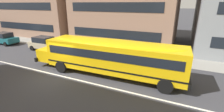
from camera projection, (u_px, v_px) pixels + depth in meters
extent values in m
plane|color=#38383D|center=(58.00, 75.00, 12.57)|extent=(400.00, 400.00, 0.00)
cube|color=gray|center=(102.00, 51.00, 19.05)|extent=(120.00, 3.00, 0.01)
cube|color=silver|center=(58.00, 75.00, 12.57)|extent=(110.00, 0.16, 0.01)
cube|color=yellow|center=(113.00, 56.00, 12.20)|extent=(11.02, 2.86, 2.19)
cube|color=yellow|center=(52.00, 53.00, 14.67)|extent=(1.66, 2.14, 1.09)
cube|color=black|center=(46.00, 56.00, 15.08)|extent=(0.28, 2.49, 0.36)
cube|color=black|center=(188.00, 79.00, 10.46)|extent=(0.28, 2.49, 0.36)
cube|color=black|center=(113.00, 51.00, 12.07)|extent=(10.37, 2.88, 0.64)
cube|color=black|center=(113.00, 64.00, 12.40)|extent=(11.04, 2.89, 0.12)
ellipsoid|color=yellow|center=(113.00, 43.00, 11.84)|extent=(10.58, 2.65, 0.36)
cylinder|color=red|center=(84.00, 48.00, 14.76)|extent=(0.45, 0.45, 0.03)
cylinder|color=black|center=(61.00, 67.00, 12.99)|extent=(1.00, 0.31, 0.99)
cylinder|color=black|center=(78.00, 58.00, 15.16)|extent=(1.00, 0.31, 0.99)
cylinder|color=black|center=(165.00, 86.00, 9.94)|extent=(1.00, 0.31, 0.99)
cylinder|color=black|center=(168.00, 71.00, 12.11)|extent=(1.00, 0.31, 0.99)
cube|color=#195B66|center=(5.00, 40.00, 22.11)|extent=(3.92, 1.76, 0.70)
cube|color=black|center=(3.00, 35.00, 21.95)|extent=(2.22, 1.59, 0.64)
cylinder|color=black|center=(17.00, 42.00, 22.46)|extent=(0.60, 0.19, 0.60)
cylinder|color=black|center=(5.00, 44.00, 20.99)|extent=(0.60, 0.19, 0.60)
cylinder|color=black|center=(5.00, 40.00, 23.46)|extent=(0.60, 0.19, 0.60)
cube|color=#C1B28E|center=(45.00, 45.00, 19.31)|extent=(3.94, 1.80, 0.70)
cube|color=black|center=(43.00, 39.00, 19.15)|extent=(2.24, 1.62, 0.64)
cylinder|color=black|center=(58.00, 47.00, 19.68)|extent=(0.60, 0.20, 0.60)
cylinder|color=black|center=(48.00, 50.00, 18.20)|extent=(0.60, 0.20, 0.60)
cylinder|color=black|center=(43.00, 45.00, 20.65)|extent=(0.60, 0.20, 0.60)
cylinder|color=black|center=(32.00, 48.00, 19.17)|extent=(0.60, 0.20, 0.60)
cube|color=black|center=(24.00, 26.00, 25.81)|extent=(12.65, 0.04, 1.10)
cube|color=black|center=(21.00, 6.00, 24.78)|extent=(12.65, 0.04, 1.10)
cube|color=black|center=(113.00, 34.00, 19.41)|extent=(11.76, 0.04, 1.10)
cube|color=black|center=(113.00, 7.00, 18.38)|extent=(11.76, 0.04, 1.10)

